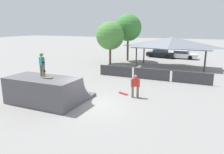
% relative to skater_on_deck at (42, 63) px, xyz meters
% --- Properties ---
extents(ground_plane, '(160.00, 160.00, 0.00)m').
position_rel_skater_on_deck_xyz_m(ground_plane, '(3.03, 0.83, -2.64)').
color(ground_plane, gray).
extents(quarter_pipe_ramp, '(4.77, 3.98, 1.74)m').
position_rel_skater_on_deck_xyz_m(quarter_pipe_ramp, '(0.08, 0.11, -1.86)').
color(quarter_pipe_ramp, '#565459').
rests_on(quarter_pipe_ramp, ground).
extents(skater_on_deck, '(0.67, 0.41, 1.57)m').
position_rel_skater_on_deck_xyz_m(skater_on_deck, '(0.00, 0.00, 0.00)').
color(skater_on_deck, '#6B6051').
rests_on(skater_on_deck, quarter_pipe_ramp).
extents(skateboard_on_deck, '(0.81, 0.25, 0.09)m').
position_rel_skater_on_deck_xyz_m(skateboard_on_deck, '(0.51, -0.19, -0.84)').
color(skateboard_on_deck, red).
rests_on(skateboard_on_deck, quarter_pipe_ramp).
extents(bystander_walking, '(0.65, 0.38, 1.65)m').
position_rel_skater_on_deck_xyz_m(bystander_walking, '(5.18, 3.44, -1.73)').
color(bystander_walking, '#6B6051').
rests_on(bystander_walking, ground).
extents(skateboard_on_ground, '(0.86, 0.52, 0.09)m').
position_rel_skater_on_deck_xyz_m(skateboard_on_ground, '(4.10, 3.84, -2.58)').
color(skateboard_on_ground, red).
rests_on(skateboard_on_ground, ground).
extents(barrier_fence, '(10.72, 0.12, 1.05)m').
position_rel_skater_on_deck_xyz_m(barrier_fence, '(4.91, 9.10, -2.12)').
color(barrier_fence, '#3D3D42').
rests_on(barrier_fence, ground).
extents(pavilion_shelter, '(9.23, 4.01, 3.66)m').
position_rel_skater_on_deck_xyz_m(pavilion_shelter, '(5.45, 16.63, 0.34)').
color(pavilion_shelter, '#2D2D33').
rests_on(pavilion_shelter, ground).
extents(tree_beside_pavilion, '(3.78, 3.78, 6.62)m').
position_rel_skater_on_deck_xyz_m(tree_beside_pavilion, '(-1.09, 19.00, 2.07)').
color(tree_beside_pavilion, brown).
rests_on(tree_beside_pavilion, ground).
extents(tree_far_back, '(3.65, 3.65, 5.55)m').
position_rel_skater_on_deck_xyz_m(tree_far_back, '(-2.29, 15.51, 1.07)').
color(tree_far_back, brown).
rests_on(tree_far_back, ground).
extents(parked_car_black, '(4.72, 2.54, 1.27)m').
position_rel_skater_on_deck_xyz_m(parked_car_black, '(2.61, 24.39, -2.04)').
color(parked_car_black, black).
rests_on(parked_car_black, ground).
extents(parked_car_white, '(4.58, 2.01, 1.27)m').
position_rel_skater_on_deck_xyz_m(parked_car_white, '(5.87, 24.39, -2.04)').
color(parked_car_white, silver).
rests_on(parked_car_white, ground).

